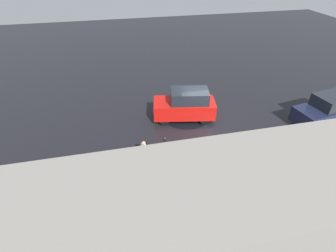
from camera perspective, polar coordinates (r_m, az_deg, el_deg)
The scene contains 9 objects.
ground_plane at distance 17.20m, azimuth 7.75°, elevation 0.91°, with size 60.00×60.00×0.00m, color black.
kerb_strip at distance 14.20m, azimuth 13.35°, elevation -8.30°, with size 24.00×3.20×0.04m, color gray.
moving_hatchback at distance 16.89m, azimuth 3.84°, elevation 4.60°, with size 4.15×2.41×2.06m.
parked_sedan at distance 19.29m, azimuth 31.62°, elevation 3.08°, with size 4.52×2.40×1.98m.
fire_hydrant at distance 14.15m, azimuth -1.08°, elevation -5.26°, with size 0.42×0.31×0.80m.
pedestrian at distance 13.79m, azimuth -5.24°, elevation -5.14°, with size 0.27×0.57×1.22m.
metal_railing at distance 13.60m, azimuth 21.58°, elevation -8.41°, with size 10.69×0.04×1.05m.
sign_post at distance 12.21m, azimuth -0.63°, elevation -5.70°, with size 0.07×0.44×2.40m.
puddle_patch at distance 17.63m, azimuth 3.91°, elevation 2.11°, with size 3.10×3.10×0.01m, color black.
Camera 1 is at (5.38, 13.29, 9.51)m, focal length 28.00 mm.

